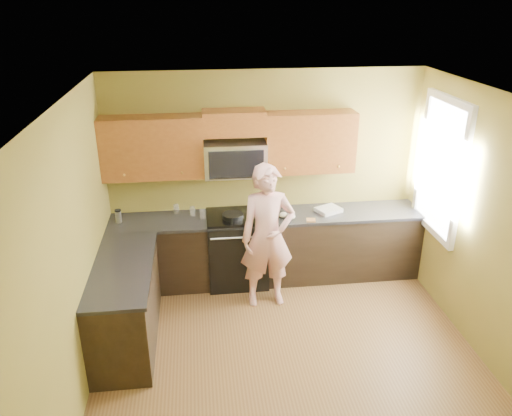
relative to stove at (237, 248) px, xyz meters
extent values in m
plane|color=brown|center=(0.40, -1.68, -0.47)|extent=(4.00, 4.00, 0.00)
plane|color=white|center=(0.40, -1.68, 2.23)|extent=(4.00, 4.00, 0.00)
plane|color=olive|center=(0.40, 0.32, 0.88)|extent=(4.00, 0.00, 4.00)
plane|color=olive|center=(0.40, -3.67, 0.88)|extent=(4.00, 0.00, 4.00)
plane|color=olive|center=(-1.60, -1.68, 0.88)|extent=(0.00, 4.00, 4.00)
plane|color=olive|center=(2.40, -1.68, 0.88)|extent=(0.00, 4.00, 4.00)
cube|color=black|center=(0.40, 0.02, -0.03)|extent=(4.00, 0.60, 0.88)
cube|color=black|center=(-1.30, -1.08, -0.03)|extent=(0.60, 1.60, 0.88)
cube|color=black|center=(0.40, 0.01, 0.43)|extent=(4.00, 0.62, 0.04)
cube|color=black|center=(-1.29, -1.08, 0.43)|extent=(0.62, 1.60, 0.04)
cube|color=brown|center=(0.00, 0.16, 1.62)|extent=(0.76, 0.33, 0.30)
imported|color=#E27173|center=(0.32, -0.53, 0.41)|extent=(0.68, 0.47, 1.78)
cube|color=#B27F47|center=(0.91, -0.21, 0.45)|extent=(0.13, 0.13, 0.01)
ellipsoid|color=silver|center=(0.59, -0.06, 0.48)|extent=(0.11, 0.12, 0.06)
ellipsoid|color=silver|center=(0.67, -0.12, 0.48)|extent=(0.13, 0.14, 0.07)
cube|color=white|center=(1.20, 0.04, 0.47)|extent=(0.37, 0.34, 0.05)
cylinder|color=silver|center=(-0.76, 0.22, 0.51)|extent=(0.09, 0.09, 0.12)
cylinder|color=silver|center=(-0.55, 0.13, 0.51)|extent=(0.08, 0.08, 0.12)
cylinder|color=silver|center=(-0.43, 0.02, 0.51)|extent=(0.08, 0.08, 0.12)
camera|label=1|loc=(-0.46, -5.75, 3.07)|focal=35.14mm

